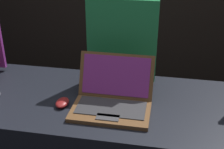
{
  "coord_description": "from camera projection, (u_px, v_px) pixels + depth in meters",
  "views": [
    {
      "loc": [
        0.24,
        -1.01,
        1.83
      ],
      "look_at": [
        -0.01,
        0.32,
        1.15
      ],
      "focal_mm": 50.0,
      "sensor_mm": 36.0,
      "label": 1
    }
  ],
  "objects": [
    {
      "name": "mouse_middle",
      "position": [
        62.0,
        103.0,
        1.53
      ],
      "size": [
        0.06,
        0.1,
        0.03
      ],
      "color": "maroon",
      "rests_on": "display_counter"
    },
    {
      "name": "laptop_middle",
      "position": [
        113.0,
        97.0,
        1.51
      ],
      "size": [
        0.37,
        0.32,
        0.23
      ],
      "color": "brown",
      "rests_on": "display_counter"
    },
    {
      "name": "promo_stand_middle",
      "position": [
        121.0,
        45.0,
        1.65
      ],
      "size": [
        0.37,
        0.07,
        0.47
      ],
      "color": "black",
      "rests_on": "display_counter"
    }
  ]
}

